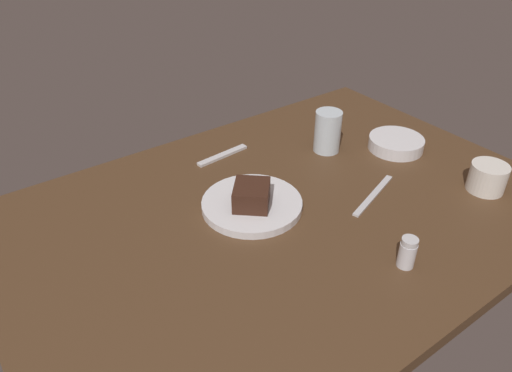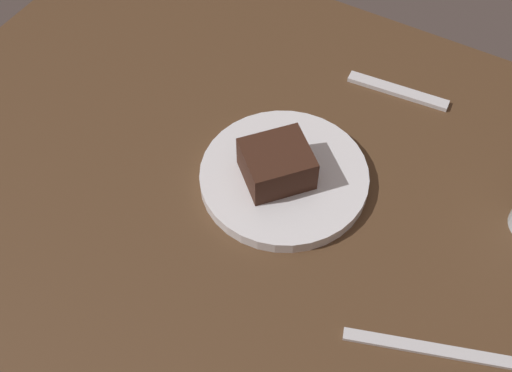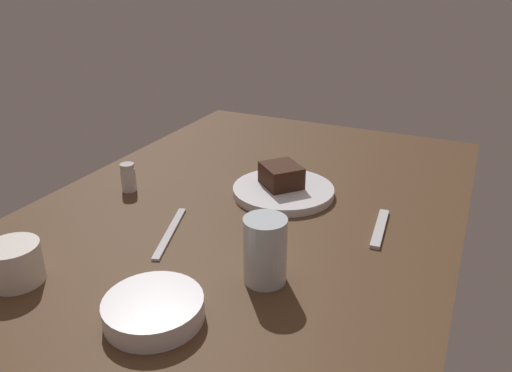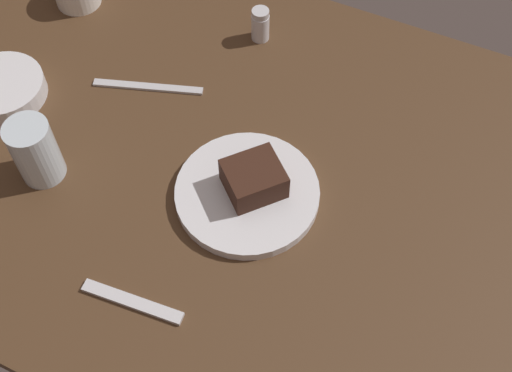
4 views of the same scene
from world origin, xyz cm
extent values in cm
cube|color=#4C331E|center=(0.00, 0.00, 1.50)|extent=(120.00, 84.00, 3.00)
cylinder|color=silver|center=(5.87, -4.56, 3.87)|extent=(22.11, 22.11, 1.74)
cube|color=#381E14|center=(6.58, -3.69, 7.12)|extent=(11.13, 11.20, 4.76)
cylinder|color=silver|center=(-6.78, 27.29, 5.58)|extent=(3.26, 3.26, 5.16)
cylinder|color=silver|center=(-6.78, 27.29, 8.76)|extent=(3.09, 3.09, 1.20)
cylinder|color=silver|center=(-24.99, -14.00, 8.47)|extent=(6.87, 6.87, 10.94)
cylinder|color=silver|center=(-40.31, -3.68, 4.61)|extent=(14.29, 14.29, 3.23)
cylinder|color=silver|center=(-41.96, 21.37, 6.27)|extent=(8.38, 8.38, 6.54)
cube|color=silver|center=(-0.96, -27.15, 3.35)|extent=(15.10, 3.13, 0.70)
cube|color=silver|center=(-19.12, 8.10, 3.25)|extent=(18.43, 7.48, 0.50)
camera|label=1|loc=(55.61, 65.41, 66.08)|focal=33.93mm
camera|label=2|loc=(-16.47, 42.06, 71.64)|focal=45.65mm
camera|label=3|loc=(-84.67, -40.47, 48.86)|focal=34.39mm
camera|label=4|loc=(30.03, -52.74, 88.42)|focal=46.16mm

